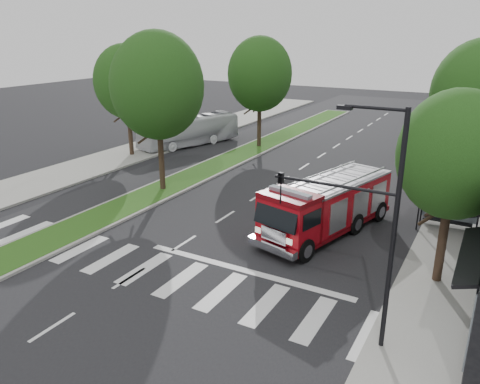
{
  "coord_description": "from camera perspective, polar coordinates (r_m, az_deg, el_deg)",
  "views": [
    {
      "loc": [
        12.75,
        -17.12,
        9.97
      ],
      "look_at": [
        1.16,
        3.65,
        1.8
      ],
      "focal_mm": 35.0,
      "sensor_mm": 36.0,
      "label": 1
    }
  ],
  "objects": [
    {
      "name": "tree_median_far",
      "position": [
        41.74,
        2.44,
        14.15
      ],
      "size": [
        5.6,
        5.6,
        9.72
      ],
      "color": "black",
      "rests_on": "ground"
    },
    {
      "name": "city_bus",
      "position": [
        43.57,
        -6.17,
        7.49
      ],
      "size": [
        5.51,
        10.21,
        2.78
      ],
      "primitive_type": "imported",
      "rotation": [
        0.0,
        0.0,
        -0.34
      ],
      "color": "silver",
      "rests_on": "ground"
    },
    {
      "name": "median",
      "position": [
        41.03,
        1.05,
        5.0
      ],
      "size": [
        3.0,
        50.0,
        0.15
      ],
      "color": "gray",
      "rests_on": "ground"
    },
    {
      "name": "fire_engine",
      "position": [
        24.47,
        10.55,
        -1.68
      ],
      "size": [
        4.84,
        9.28,
        3.09
      ],
      "rotation": [
        0.0,
        0.0,
        -0.26
      ],
      "color": "#60050A",
      "rests_on": "ground"
    },
    {
      "name": "bus_shelter",
      "position": [
        26.53,
        24.4,
        -0.19
      ],
      "size": [
        3.2,
        1.6,
        2.61
      ],
      "color": "black",
      "rests_on": "ground"
    },
    {
      "name": "sidewalk_right",
      "position": [
        28.87,
        26.8,
        -3.23
      ],
      "size": [
        5.0,
        80.0,
        0.15
      ],
      "primitive_type": "cube",
      "color": "gray",
      "rests_on": "ground"
    },
    {
      "name": "ground",
      "position": [
        23.56,
        -6.84,
        -6.22
      ],
      "size": [
        140.0,
        140.0,
        0.0
      ],
      "primitive_type": "plane",
      "color": "black",
      "rests_on": "ground"
    },
    {
      "name": "tree_left_mid",
      "position": [
        39.73,
        -13.69,
        12.94
      ],
      "size": [
        5.2,
        5.2,
        9.16
      ],
      "color": "black",
      "rests_on": "ground"
    },
    {
      "name": "streetlight_right_near",
      "position": [
        14.95,
        15.13,
        -2.51
      ],
      "size": [
        4.08,
        0.22,
        8.0
      ],
      "color": "black",
      "rests_on": "ground"
    },
    {
      "name": "tree_right_near",
      "position": [
        19.68,
        24.78,
        4.09
      ],
      "size": [
        4.4,
        4.4,
        8.05
      ],
      "color": "black",
      "rests_on": "ground"
    },
    {
      "name": "sidewalk_left",
      "position": [
        39.7,
        -15.48,
        3.83
      ],
      "size": [
        5.0,
        80.0,
        0.15
      ],
      "primitive_type": "cube",
      "color": "gray",
      "rests_on": "ground"
    },
    {
      "name": "streetlight_right_far",
      "position": [
        37.61,
        25.49,
        8.74
      ],
      "size": [
        2.11,
        0.2,
        8.0
      ],
      "color": "black",
      "rests_on": "ground"
    },
    {
      "name": "tree_right_mid",
      "position": [
        31.34,
        27.18,
        10.54
      ],
      "size": [
        5.6,
        5.6,
        9.72
      ],
      "color": "black",
      "rests_on": "ground"
    },
    {
      "name": "tree_median_near",
      "position": [
        29.94,
        -10.06,
        12.62
      ],
      "size": [
        5.8,
        5.8,
        10.16
      ],
      "color": "black",
      "rests_on": "ground"
    }
  ]
}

